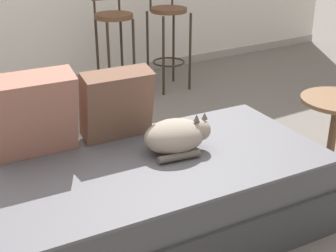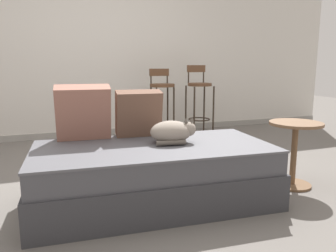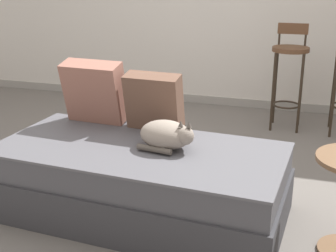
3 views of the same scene
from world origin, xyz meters
name	(u,v)px [view 2 (image 2 of 3)]	position (x,y,z in m)	size (l,w,h in m)	color
ground_plane	(140,184)	(0.00, 0.00, 0.00)	(16.00, 16.00, 0.00)	#66605B
wall_back_panel	(98,47)	(0.00, 2.25, 1.30)	(8.00, 0.10, 2.60)	silver
wall_baseboard_trim	(102,132)	(0.00, 2.20, 0.04)	(8.00, 0.02, 0.09)	gray
couch	(154,174)	(0.00, -0.40, 0.23)	(1.82, 0.99, 0.45)	#353539
throw_pillow_corner	(83,112)	(-0.46, -0.03, 0.67)	(0.43, 0.27, 0.44)	#936051
throw_pillow_middle	(139,113)	(-0.02, -0.06, 0.64)	(0.38, 0.23, 0.39)	brown
cat	(173,132)	(0.16, -0.36, 0.53)	(0.36, 0.29, 0.20)	gray
bar_stool_near_window	(162,95)	(0.75, 1.60, 0.63)	(0.34, 0.34, 0.99)	#2D2319
bar_stool_by_doorway	(199,95)	(1.32, 1.60, 0.62)	(0.34, 0.34, 1.04)	#2D2319
side_table	(294,145)	(1.23, -0.48, 0.37)	(0.44, 0.44, 0.56)	brown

